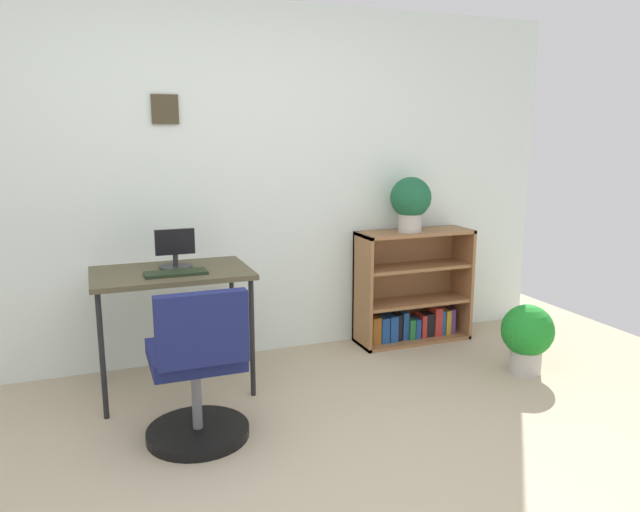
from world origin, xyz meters
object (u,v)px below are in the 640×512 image
object	(u,v)px
office_chair	(198,377)
potted_plant_on_shelf	(411,201)
keyboard	(176,273)
desk	(172,281)
bookshelf_low	(410,293)
potted_plant_floor	(527,335)
monitor	(175,251)

from	to	relation	value
office_chair	potted_plant_on_shelf	xyz separation A→B (m)	(1.70, 0.95, 0.71)
keyboard	office_chair	xyz separation A→B (m)	(0.01, -0.59, -0.40)
potted_plant_on_shelf	office_chair	bearing A→B (deg)	-150.88
desk	bookshelf_low	distance (m)	1.82
desk	potted_plant_floor	size ratio (longest dim) A/B	1.99
keyboard	potted_plant_on_shelf	bearing A→B (deg)	11.83
monitor	potted_plant_floor	distance (m)	2.27
monitor	potted_plant_floor	xyz separation A→B (m)	(2.11, -0.62, -0.58)
potted_plant_on_shelf	potted_plant_floor	bearing A→B (deg)	-62.05
monitor	potted_plant_on_shelf	distance (m)	1.71
monitor	bookshelf_low	bearing A→B (deg)	7.84
bookshelf_low	monitor	bearing A→B (deg)	-172.16
keyboard	desk	bearing A→B (deg)	96.39
monitor	bookshelf_low	xyz separation A→B (m)	(1.73, 0.24, -0.48)
keyboard	potted_plant_floor	world-z (taller)	keyboard
potted_plant_floor	bookshelf_low	bearing A→B (deg)	113.70
keyboard	monitor	bearing A→B (deg)	81.78
monitor	office_chair	distance (m)	0.91
keyboard	bookshelf_low	size ratio (longest dim) A/B	0.41
desk	monitor	world-z (taller)	monitor
monitor	potted_plant_floor	size ratio (longest dim) A/B	0.52
monitor	potted_plant_on_shelf	size ratio (longest dim) A/B	0.60
potted_plant_on_shelf	potted_plant_floor	distance (m)	1.21
desk	keyboard	xyz separation A→B (m)	(0.01, -0.11, 0.07)
desk	monitor	size ratio (longest dim) A/B	3.85
potted_plant_on_shelf	desk	bearing A→B (deg)	-171.89
monitor	office_chair	size ratio (longest dim) A/B	0.29
office_chair	potted_plant_floor	distance (m)	2.13
office_chair	bookshelf_low	world-z (taller)	bookshelf_low
keyboard	office_chair	distance (m)	0.71
keyboard	bookshelf_low	bearing A→B (deg)	13.17
desk	bookshelf_low	size ratio (longest dim) A/B	1.06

